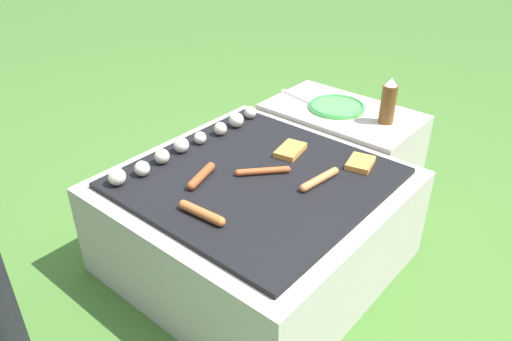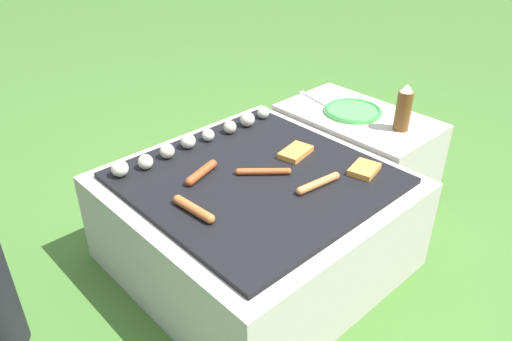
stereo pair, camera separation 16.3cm
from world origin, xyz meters
name	(u,v)px [view 2 (the right image)]	position (x,y,z in m)	size (l,w,h in m)	color
ground_plane	(256,259)	(0.00, 0.00, 0.00)	(14.00, 14.00, 0.00)	#3D6628
grill	(256,220)	(0.00, 0.00, 0.18)	(0.87, 0.87, 0.36)	#B2AA9E
side_ledge	(355,153)	(0.64, 0.06, 0.18)	(0.38, 0.64, 0.36)	#B2AA9E
sausage_front_center	(201,172)	(-0.13, 0.12, 0.38)	(0.15, 0.07, 0.03)	#93421E
sausage_mid_right	(263,171)	(0.02, -0.01, 0.37)	(0.14, 0.13, 0.02)	#A34C23
sausage_front_left	(318,183)	(0.10, -0.18, 0.38)	(0.18, 0.04, 0.03)	#C6753D
sausage_front_right	(194,209)	(-0.28, -0.03, 0.38)	(0.04, 0.17, 0.03)	#B7602D
bread_slice_right	(296,152)	(0.20, 0.01, 0.37)	(0.14, 0.10, 0.02)	#D18438
bread_slice_left	(364,169)	(0.28, -0.23, 0.37)	(0.12, 0.10, 0.02)	#D18438
mushroom_row	(197,139)	(-0.01, 0.30, 0.39)	(0.71, 0.07, 0.06)	beige
plate_colorful	(353,111)	(0.64, 0.09, 0.37)	(0.24, 0.24, 0.02)	#4CB24C
condiment_bottle	(404,108)	(0.64, -0.13, 0.45)	(0.06, 0.06, 0.19)	brown
fork_utensil	(313,99)	(0.62, 0.29, 0.37)	(0.06, 0.20, 0.01)	silver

